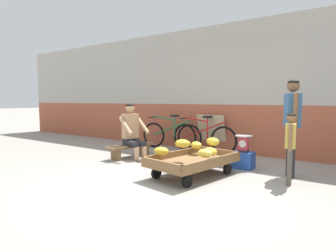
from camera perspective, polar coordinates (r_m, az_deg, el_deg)
ground_plane at (r=4.32m, az=-1.80°, el=-11.16°), size 80.00×80.00×0.00m
back_wall at (r=6.78m, az=13.74°, el=7.21°), size 16.00×0.30×2.94m
banana_cart at (r=4.60m, az=5.01°, el=-7.09°), size 1.07×1.56×0.36m
banana_pile at (r=4.55m, az=5.36°, el=-4.32°), size 0.92×1.08×0.26m
low_bench at (r=6.14m, az=-7.48°, el=-4.37°), size 0.45×1.13×0.27m
vendor_seated at (r=6.01m, az=-7.11°, el=-1.03°), size 0.73×0.60×1.14m
plastic_crate at (r=5.30m, az=14.76°, el=-6.58°), size 0.36×0.28×0.30m
weighing_scale at (r=5.25m, az=14.84°, el=-3.34°), size 0.30×0.30×0.29m
bicycle_near_left at (r=7.10m, az=0.57°, el=-1.77°), size 1.66×0.48×0.86m
bicycle_far_left at (r=6.70m, az=7.05°, el=-2.23°), size 1.66×0.48×0.86m
sign_board at (r=6.87m, az=8.72°, el=-1.38°), size 0.70×0.25×0.88m
customer_adult at (r=4.86m, az=23.53°, el=1.64°), size 0.31×0.46×1.53m
customer_child at (r=4.42m, az=23.24°, el=-2.73°), size 0.17×0.33×1.03m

